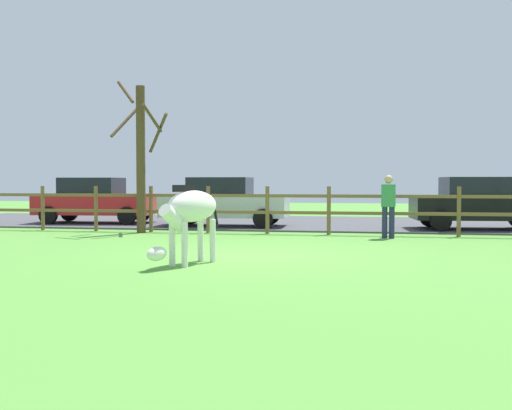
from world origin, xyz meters
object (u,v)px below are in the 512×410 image
object	(u,v)px
parked_car_red	(95,200)
parked_car_silver	(224,201)
parked_car_black	(480,203)
zebra	(190,212)
bare_tree	(141,154)
visitor_near_fence	(388,203)

from	to	relation	value
parked_car_red	parked_car_silver	bearing A→B (deg)	-7.42
parked_car_black	parked_car_silver	size ratio (longest dim) A/B	1.02
zebra	parked_car_silver	bearing A→B (deg)	99.35
bare_tree	visitor_near_fence	size ratio (longest dim) A/B	2.66
zebra	parked_car_black	size ratio (longest dim) A/B	0.45
bare_tree	parked_car_red	world-z (taller)	bare_tree
parked_car_red	parked_car_black	size ratio (longest dim) A/B	1.00
zebra	visitor_near_fence	size ratio (longest dim) A/B	1.12
zebra	parked_car_red	xyz separation A→B (m)	(-6.10, 9.07, -0.08)
bare_tree	parked_car_black	xyz separation A→B (m)	(9.72, 2.44, -1.42)
zebra	parked_car_black	bearing A→B (deg)	52.91
bare_tree	parked_car_black	distance (m)	10.12
zebra	parked_car_black	xyz separation A→B (m)	(6.44, 8.52, -0.08)
bare_tree	parked_car_red	size ratio (longest dim) A/B	1.06
zebra	parked_car_silver	xyz separation A→B (m)	(-1.39, 8.45, -0.08)
parked_car_red	visitor_near_fence	xyz separation A→B (m)	(9.75, -3.46, 0.06)
bare_tree	visitor_near_fence	world-z (taller)	bare_tree
parked_car_red	parked_car_silver	xyz separation A→B (m)	(4.71, -0.61, 0.00)
bare_tree	visitor_near_fence	distance (m)	7.07
zebra	visitor_near_fence	world-z (taller)	visitor_near_fence
parked_car_black	visitor_near_fence	bearing A→B (deg)	-133.81
bare_tree	parked_car_red	bearing A→B (deg)	133.44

